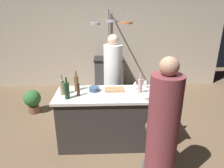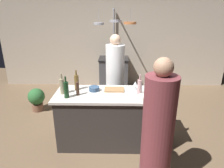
{
  "view_description": "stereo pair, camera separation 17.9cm",
  "coord_description": "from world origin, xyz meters",
  "px_view_note": "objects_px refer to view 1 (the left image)",
  "views": [
    {
      "loc": [
        -0.12,
        -2.95,
        2.16
      ],
      "look_at": [
        0.0,
        0.15,
        1.0
      ],
      "focal_mm": 32.62,
      "sensor_mm": 36.0,
      "label": 1
    },
    {
      "loc": [
        0.06,
        -2.95,
        2.16
      ],
      "look_at": [
        0.0,
        0.15,
        1.0
      ],
      "focal_mm": 32.62,
      "sensor_mm": 36.0,
      "label": 2
    }
  ],
  "objects_px": {
    "wine_bottle_amber": "(76,83)",
    "wine_glass_by_chef": "(146,82)",
    "chef": "(113,81)",
    "pepper_mill": "(78,90)",
    "potted_plant": "(33,100)",
    "wine_bottle_white": "(62,87)",
    "wine_bottle_red": "(67,90)",
    "mixing_bowl_ceramic": "(146,97)",
    "mixing_bowl_steel": "(155,92)",
    "wine_bottle_green": "(164,87)",
    "bar_stool_right": "(153,145)",
    "wine_bottle_rose": "(140,86)",
    "wine_glass_near_right_guest": "(135,83)",
    "stove_range": "(109,74)",
    "guest_right": "(162,134)",
    "mixing_bowl_blue": "(94,89)",
    "cutting_board": "(114,89)"
  },
  "relations": [
    {
      "from": "pepper_mill",
      "to": "wine_bottle_white",
      "type": "relative_size",
      "value": 0.64
    },
    {
      "from": "wine_bottle_amber",
      "to": "potted_plant",
      "type": "bearing_deg",
      "value": 139.27
    },
    {
      "from": "wine_bottle_white",
      "to": "stove_range",
      "type": "bearing_deg",
      "value": 72.72
    },
    {
      "from": "wine_bottle_red",
      "to": "wine_bottle_amber",
      "type": "bearing_deg",
      "value": 73.29
    },
    {
      "from": "wine_bottle_amber",
      "to": "mixing_bowl_ceramic",
      "type": "bearing_deg",
      "value": -19.06
    },
    {
      "from": "pepper_mill",
      "to": "mixing_bowl_steel",
      "type": "xyz_separation_m",
      "value": [
        1.18,
        0.03,
        -0.07
      ]
    },
    {
      "from": "mixing_bowl_ceramic",
      "to": "mixing_bowl_blue",
      "type": "xyz_separation_m",
      "value": [
        -0.78,
        0.32,
        0.0
      ]
    },
    {
      "from": "guest_right",
      "to": "wine_bottle_rose",
      "type": "bearing_deg",
      "value": 96.62
    },
    {
      "from": "wine_bottle_green",
      "to": "wine_bottle_amber",
      "type": "height_order",
      "value": "wine_bottle_amber"
    },
    {
      "from": "mixing_bowl_ceramic",
      "to": "mixing_bowl_blue",
      "type": "relative_size",
      "value": 1.24
    },
    {
      "from": "chef",
      "to": "wine_glass_near_right_guest",
      "type": "distance_m",
      "value": 0.82
    },
    {
      "from": "chef",
      "to": "pepper_mill",
      "type": "height_order",
      "value": "chef"
    },
    {
      "from": "cutting_board",
      "to": "wine_glass_near_right_guest",
      "type": "relative_size",
      "value": 2.19
    },
    {
      "from": "wine_bottle_amber",
      "to": "wine_glass_by_chef",
      "type": "height_order",
      "value": "wine_bottle_amber"
    },
    {
      "from": "potted_plant",
      "to": "wine_glass_near_right_guest",
      "type": "distance_m",
      "value": 2.38
    },
    {
      "from": "mixing_bowl_blue",
      "to": "guest_right",
      "type": "bearing_deg",
      "value": -52.4
    },
    {
      "from": "bar_stool_right",
      "to": "potted_plant",
      "type": "distance_m",
      "value": 2.82
    },
    {
      "from": "wine_bottle_white",
      "to": "wine_glass_near_right_guest",
      "type": "distance_m",
      "value": 1.16
    },
    {
      "from": "mixing_bowl_steel",
      "to": "wine_glass_by_chef",
      "type": "bearing_deg",
      "value": 109.21
    },
    {
      "from": "wine_bottle_amber",
      "to": "mixing_bowl_steel",
      "type": "relative_size",
      "value": 1.75
    },
    {
      "from": "wine_bottle_red",
      "to": "wine_glass_near_right_guest",
      "type": "distance_m",
      "value": 1.1
    },
    {
      "from": "guest_right",
      "to": "bar_stool_right",
      "type": "bearing_deg",
      "value": 88.93
    },
    {
      "from": "stove_range",
      "to": "mixing_bowl_ceramic",
      "type": "relative_size",
      "value": 4.28
    },
    {
      "from": "bar_stool_right",
      "to": "wine_bottle_green",
      "type": "bearing_deg",
      "value": 65.2
    },
    {
      "from": "chef",
      "to": "mixing_bowl_blue",
      "type": "xyz_separation_m",
      "value": [
        -0.34,
        -0.77,
        0.14
      ]
    },
    {
      "from": "chef",
      "to": "wine_glass_near_right_guest",
      "type": "xyz_separation_m",
      "value": [
        0.33,
        -0.72,
        0.21
      ]
    },
    {
      "from": "wine_bottle_rose",
      "to": "wine_bottle_white",
      "type": "xyz_separation_m",
      "value": [
        -1.2,
        0.0,
        0.0
      ]
    },
    {
      "from": "wine_bottle_rose",
      "to": "mixing_bowl_blue",
      "type": "relative_size",
      "value": 1.9
    },
    {
      "from": "mixing_bowl_blue",
      "to": "wine_glass_near_right_guest",
      "type": "bearing_deg",
      "value": 4.18
    },
    {
      "from": "wine_bottle_green",
      "to": "mixing_bowl_steel",
      "type": "height_order",
      "value": "wine_bottle_green"
    },
    {
      "from": "stove_range",
      "to": "wine_glass_by_chef",
      "type": "height_order",
      "value": "wine_glass_by_chef"
    },
    {
      "from": "wine_glass_near_right_guest",
      "to": "mixing_bowl_ceramic",
      "type": "relative_size",
      "value": 0.7
    },
    {
      "from": "stove_range",
      "to": "wine_bottle_rose",
      "type": "height_order",
      "value": "wine_bottle_rose"
    },
    {
      "from": "wine_bottle_green",
      "to": "mixing_bowl_ceramic",
      "type": "bearing_deg",
      "value": -154.69
    },
    {
      "from": "potted_plant",
      "to": "wine_bottle_red",
      "type": "relative_size",
      "value": 1.57
    },
    {
      "from": "wine_bottle_white",
      "to": "mixing_bowl_steel",
      "type": "xyz_separation_m",
      "value": [
        1.43,
        -0.03,
        -0.09
      ]
    },
    {
      "from": "wine_bottle_rose",
      "to": "wine_bottle_green",
      "type": "height_order",
      "value": "wine_bottle_rose"
    },
    {
      "from": "potted_plant",
      "to": "wine_bottle_white",
      "type": "height_order",
      "value": "wine_bottle_white"
    },
    {
      "from": "chef",
      "to": "wine_glass_by_chef",
      "type": "xyz_separation_m",
      "value": [
        0.52,
        -0.65,
        0.21
      ]
    },
    {
      "from": "potted_plant",
      "to": "mixing_bowl_steel",
      "type": "bearing_deg",
      "value": -26.19
    },
    {
      "from": "mixing_bowl_ceramic",
      "to": "chef",
      "type": "bearing_deg",
      "value": 112.18
    },
    {
      "from": "bar_stool_right",
      "to": "guest_right",
      "type": "distance_m",
      "value": 0.55
    },
    {
      "from": "chef",
      "to": "wine_glass_by_chef",
      "type": "distance_m",
      "value": 0.86
    },
    {
      "from": "pepper_mill",
      "to": "wine_bottle_red",
      "type": "height_order",
      "value": "wine_bottle_red"
    },
    {
      "from": "guest_right",
      "to": "wine_bottle_amber",
      "type": "height_order",
      "value": "guest_right"
    },
    {
      "from": "wine_bottle_amber",
      "to": "wine_bottle_red",
      "type": "bearing_deg",
      "value": -106.71
    },
    {
      "from": "stove_range",
      "to": "wine_bottle_red",
      "type": "bearing_deg",
      "value": -104.39
    },
    {
      "from": "wine_glass_by_chef",
      "to": "pepper_mill",
      "type": "bearing_deg",
      "value": -164.72
    },
    {
      "from": "wine_bottle_white",
      "to": "wine_glass_near_right_guest",
      "type": "bearing_deg",
      "value": 8.64
    },
    {
      "from": "wine_bottle_red",
      "to": "mixing_bowl_ceramic",
      "type": "xyz_separation_m",
      "value": [
        1.17,
        -0.05,
        -0.1
      ]
    }
  ]
}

